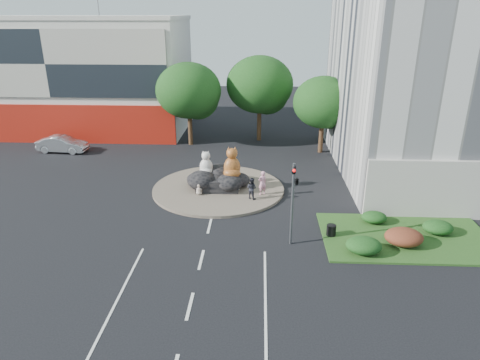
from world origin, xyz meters
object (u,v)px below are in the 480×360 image
object	(u,v)px
pedestrian_dark	(252,188)
litter_bin	(331,230)
cat_tabby	(232,162)
kitten_calico	(199,189)
kitten_white	(236,186)
parked_car	(62,144)
pedestrian_pink	(262,183)
cat_white	(206,163)

from	to	relation	value
pedestrian_dark	litter_bin	size ratio (longest dim) A/B	2.35
cat_tabby	kitten_calico	size ratio (longest dim) A/B	2.72
kitten_calico	kitten_white	world-z (taller)	kitten_calico
kitten_calico	parked_car	distance (m)	17.92
pedestrian_dark	pedestrian_pink	bearing A→B (deg)	-101.24
kitten_white	pedestrian_pink	distance (m)	2.09
kitten_calico	pedestrian_dark	xyz separation A→B (m)	(3.87, -0.58, 0.35)
kitten_calico	kitten_white	xyz separation A→B (m)	(2.67, 0.75, -0.06)
cat_tabby	kitten_white	size ratio (longest dim) A/B	3.12
pedestrian_pink	parked_car	bearing A→B (deg)	-60.07
kitten_calico	pedestrian_pink	world-z (taller)	pedestrian_pink
cat_white	kitten_calico	world-z (taller)	cat_white
cat_white	kitten_calico	bearing A→B (deg)	-98.23
cat_tabby	parked_car	xyz separation A→B (m)	(-17.08, 8.93, -1.51)
cat_white	cat_tabby	xyz separation A→B (m)	(2.00, -0.47, 0.24)
kitten_calico	cat_white	bearing A→B (deg)	106.84
parked_car	kitten_white	bearing A→B (deg)	-113.89
kitten_white	litter_bin	xyz separation A→B (m)	(6.11, -6.41, -0.13)
cat_tabby	kitten_white	bearing A→B (deg)	-68.13
kitten_white	pedestrian_dark	size ratio (longest dim) A/B	0.49
litter_bin	kitten_calico	bearing A→B (deg)	147.18
pedestrian_pink	litter_bin	xyz separation A→B (m)	(4.15, -5.90, -0.64)
litter_bin	kitten_white	bearing A→B (deg)	133.62
pedestrian_pink	litter_bin	bearing A→B (deg)	92.32
cat_tabby	kitten_white	world-z (taller)	cat_tabby
cat_white	litter_bin	size ratio (longest dim) A/B	2.86
kitten_white	pedestrian_dark	xyz separation A→B (m)	(1.19, -1.32, 0.41)
pedestrian_dark	parked_car	xyz separation A→B (m)	(-18.60, 10.78, -0.20)
cat_tabby	pedestrian_pink	bearing A→B (deg)	-34.21
kitten_calico	litter_bin	xyz separation A→B (m)	(8.78, -5.67, -0.19)
kitten_white	pedestrian_dark	world-z (taller)	pedestrian_dark
pedestrian_pink	litter_bin	size ratio (longest dim) A/B	2.68
cat_tabby	pedestrian_dark	distance (m)	2.73
cat_tabby	kitten_calico	distance (m)	3.15
kitten_white	parked_car	distance (m)	19.81
cat_white	pedestrian_pink	world-z (taller)	cat_white
pedestrian_pink	pedestrian_dark	size ratio (longest dim) A/B	1.14
cat_white	kitten_calico	xyz separation A→B (m)	(-0.34, -1.74, -1.42)
kitten_white	pedestrian_pink	world-z (taller)	pedestrian_pink
pedestrian_dark	parked_car	bearing A→B (deg)	2.13
cat_white	pedestrian_dark	distance (m)	4.35
pedestrian_dark	parked_car	world-z (taller)	pedestrian_dark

